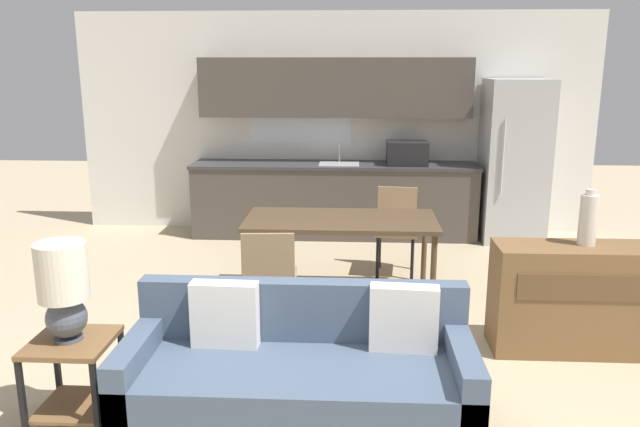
% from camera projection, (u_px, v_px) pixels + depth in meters
% --- Properties ---
extents(wall_back, '(6.40, 0.07, 2.70)m').
position_uv_depth(wall_back, '(335.00, 123.00, 7.78)').
color(wall_back, silver).
rests_on(wall_back, ground_plane).
extents(kitchen_counter, '(3.46, 0.65, 2.15)m').
position_uv_depth(kitchen_counter, '(335.00, 168.00, 7.61)').
color(kitchen_counter, '#4C443D').
rests_on(kitchen_counter, ground_plane).
extents(refrigerator, '(0.72, 0.72, 1.91)m').
position_uv_depth(refrigerator, '(514.00, 161.00, 7.38)').
color(refrigerator, '#B7BABC').
rests_on(refrigerator, ground_plane).
extents(dining_table, '(1.69, 0.82, 0.75)m').
position_uv_depth(dining_table, '(341.00, 225.00, 5.52)').
color(dining_table, brown).
rests_on(dining_table, ground_plane).
extents(couch, '(1.99, 0.80, 0.83)m').
position_uv_depth(couch, '(300.00, 371.00, 3.65)').
color(couch, '#3D2D1E').
rests_on(couch, ground_plane).
extents(side_table, '(0.46, 0.46, 0.54)m').
position_uv_depth(side_table, '(74.00, 368.00, 3.63)').
color(side_table, brown).
rests_on(side_table, ground_plane).
extents(table_lamp, '(0.29, 0.29, 0.58)m').
position_uv_depth(table_lamp, '(63.00, 287.00, 3.52)').
color(table_lamp, '#4C515B').
rests_on(table_lamp, side_table).
extents(credenza, '(1.13, 0.43, 0.81)m').
position_uv_depth(credenza, '(571.00, 298.00, 4.58)').
color(credenza, brown).
rests_on(credenza, ground_plane).
extents(vase, '(0.13, 0.13, 0.41)m').
position_uv_depth(vase, '(588.00, 219.00, 4.48)').
color(vase, beige).
rests_on(vase, credenza).
extents(dining_chair_near_left, '(0.45, 0.45, 0.86)m').
position_uv_depth(dining_chair_near_left, '(269.00, 275.00, 4.83)').
color(dining_chair_near_left, '#997A56').
rests_on(dining_chair_near_left, ground_plane).
extents(dining_chair_far_right, '(0.46, 0.46, 0.86)m').
position_uv_depth(dining_chair_far_right, '(396.00, 225.00, 6.30)').
color(dining_chair_far_right, '#997A56').
rests_on(dining_chair_far_right, ground_plane).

